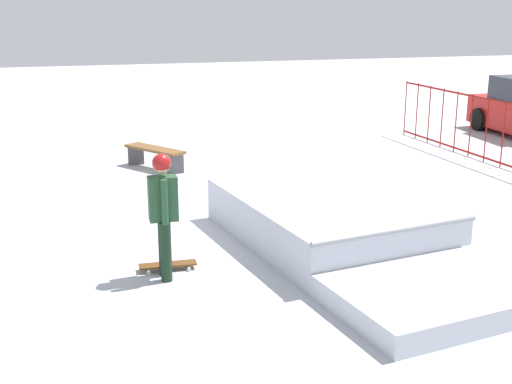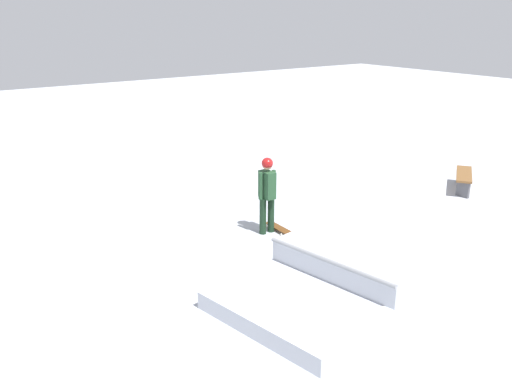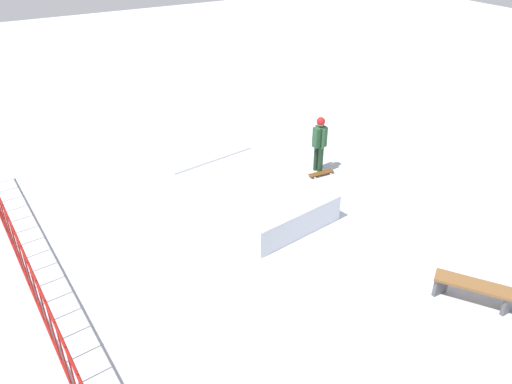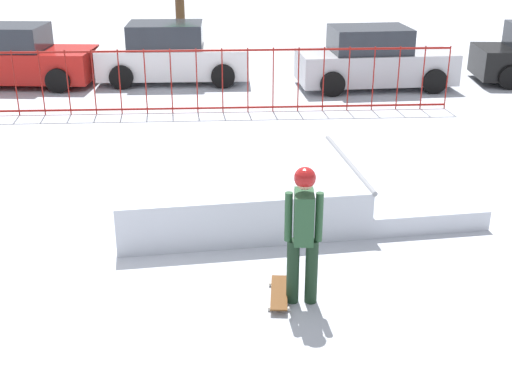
{
  "view_description": "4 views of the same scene",
  "coord_description": "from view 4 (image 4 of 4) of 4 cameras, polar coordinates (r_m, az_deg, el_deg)",
  "views": [
    {
      "loc": [
        10.82,
        -3.05,
        3.64
      ],
      "look_at": [
        1.49,
        -0.41,
        0.9
      ],
      "focal_mm": 47.84,
      "sensor_mm": 36.0,
      "label": 1
    },
    {
      "loc": [
        9.01,
        7.14,
        4.69
      ],
      "look_at": [
        2.49,
        -1.92,
        1.0
      ],
      "focal_mm": 38.37,
      "sensor_mm": 36.0,
      "label": 2
    },
    {
      "loc": [
        -8.61,
        6.54,
        7.11
      ],
      "look_at": [
        1.16,
        0.86,
        0.6
      ],
      "focal_mm": 35.84,
      "sensor_mm": 36.0,
      "label": 3
    },
    {
      "loc": [
        1.67,
        -8.84,
        4.32
      ],
      "look_at": [
        1.65,
        -0.62,
        0.9
      ],
      "focal_mm": 46.95,
      "sensor_mm": 36.0,
      "label": 4
    }
  ],
  "objects": [
    {
      "name": "ground_plane",
      "position": [
        9.98,
        -9.55,
        -3.4
      ],
      "size": [
        60.0,
        60.0,
        0.0
      ],
      "primitive_type": "plane",
      "color": "#B2B7C1"
    },
    {
      "name": "skate_ramp",
      "position": [
        10.49,
        0.94,
        0.15
      ],
      "size": [
        5.74,
        3.42,
        0.74
      ],
      "rotation": [
        0.0,
        0.0,
        0.16
      ],
      "color": "silver",
      "rests_on": "ground"
    },
    {
      "name": "perimeter_fence",
      "position": [
        15.77,
        -6.06,
        9.44
      ],
      "size": [
        12.42,
        0.77,
        1.5
      ],
      "rotation": [
        0.0,
        0.0,
        0.06
      ],
      "color": "maroon",
      "rests_on": "ground"
    },
    {
      "name": "parked_car_white",
      "position": [
        18.98,
        -7.08,
        11.5
      ],
      "size": [
        4.17,
        2.07,
        1.6
      ],
      "rotation": [
        0.0,
        0.0,
        0.05
      ],
      "color": "white",
      "rests_on": "ground"
    },
    {
      "name": "parked_car_red",
      "position": [
        19.55,
        -19.74,
        10.7
      ],
      "size": [
        4.17,
        2.05,
        1.6
      ],
      "rotation": [
        0.0,
        0.0,
        -0.04
      ],
      "color": "red",
      "rests_on": "ground"
    },
    {
      "name": "skateboard",
      "position": [
        8.2,
        2.06,
        -8.58
      ],
      "size": [
        0.29,
        0.81,
        0.09
      ],
      "rotation": [
        0.0,
        0.0,
        4.67
      ],
      "color": "#593314",
      "rests_on": "ground"
    },
    {
      "name": "parked_car_silver",
      "position": [
        18.42,
        10.09,
        10.99
      ],
      "size": [
        4.27,
        2.29,
        1.6
      ],
      "rotation": [
        0.0,
        0.0,
        0.12
      ],
      "color": "#B7B7BC",
      "rests_on": "ground"
    },
    {
      "name": "skater",
      "position": [
        7.72,
        4.15,
        -2.9
      ],
      "size": [
        0.44,
        0.38,
        1.73
      ],
      "rotation": [
        0.0,
        0.0,
        4.69
      ],
      "color": "black",
      "rests_on": "ground"
    }
  ]
}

